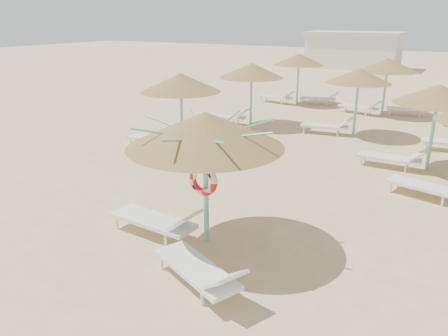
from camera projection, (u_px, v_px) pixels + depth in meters
The scene contains 6 objects.
ground at pixel (216, 249), 9.11m from camera, with size 120.00×120.00×0.00m, color #CEB67D.
main_palapa at pixel (205, 130), 8.60m from camera, with size 3.17×3.17×2.84m.
lounger_main_a at pixel (158, 220), 9.52m from camera, with size 2.23×0.80×0.80m.
lounger_main_b at pixel (201, 270), 7.67m from camera, with size 2.17×1.41×0.76m.
palapa_field at pixel (419, 83), 15.89m from camera, with size 20.68×13.71×2.72m.
service_hut at pixel (353, 50), 40.09m from camera, with size 8.40×4.40×3.25m.
Camera 1 is at (4.12, -6.91, 4.60)m, focal length 35.00 mm.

